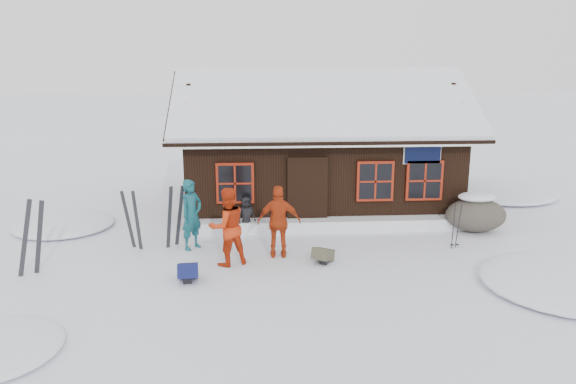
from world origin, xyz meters
name	(u,v)px	position (x,y,z in m)	size (l,w,h in m)	color
ground	(279,260)	(0.00, 0.00, 0.00)	(120.00, 120.00, 0.00)	white
mountain_hut	(318,157)	(1.50, 4.98, 1.58)	(8.90, 6.09, 4.42)	black
snow_drift	(329,224)	(1.50, 2.25, 0.17)	(7.60, 0.60, 0.35)	white
snow_mounds	(336,234)	(1.65, 1.86, 0.00)	(20.60, 13.20, 0.48)	white
skier_teal	(192,215)	(-2.15, 0.97, 0.89)	(0.65, 0.43, 1.79)	#124B55
skier_orange_left	(227,227)	(-1.21, -0.20, 0.93)	(0.90, 0.70, 1.85)	#BB2C0D
skier_orange_right	(279,222)	(0.00, 0.23, 0.89)	(1.04, 0.43, 1.78)	#AE3311
skier_crouched	(246,215)	(-0.80, 2.13, 0.51)	(0.50, 0.33, 1.03)	black
boulder	(476,214)	(5.55, 1.93, 0.50)	(1.68, 1.26, 0.98)	#554E44
ski_pair_left	(32,238)	(-5.50, -0.53, 0.85)	(0.72, 0.23, 1.78)	black
ski_pair_mid	(133,221)	(-3.65, 1.11, 0.72)	(0.52, 0.24, 1.54)	black
ski_pair_right	(175,217)	(-2.62, 1.22, 0.76)	(0.51, 0.27, 1.62)	black
ski_poles	(456,227)	(4.50, 0.60, 0.56)	(0.21, 0.11, 1.20)	black
backpack_blue	(188,274)	(-2.04, -1.13, 0.16)	(0.43, 0.57, 0.31)	#11174A
backpack_olive	(323,257)	(1.02, -0.24, 0.14)	(0.39, 0.52, 0.28)	#464232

